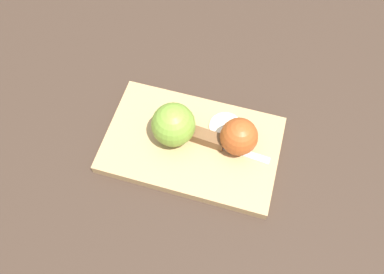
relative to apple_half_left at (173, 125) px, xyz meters
The scene contains 6 objects.
ground_plane 0.07m from the apple_half_left, ahead, with size 4.00×4.00×0.00m, color #38281E.
cutting_board 0.06m from the apple_half_left, ahead, with size 0.33×0.21×0.02m.
apple_half_left is the anchor object (origin of this frame).
apple_half_right 0.12m from the apple_half_left, ahead, with size 0.07×0.07×0.07m.
knife 0.08m from the apple_half_left, ahead, with size 0.15×0.04×0.02m.
apple_slice 0.11m from the apple_half_left, 24.50° to the left, with size 0.06×0.06×0.00m.
Camera 1 is at (0.08, -0.31, 0.65)m, focal length 35.00 mm.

